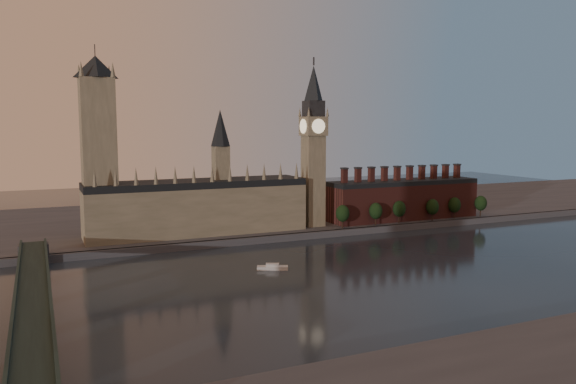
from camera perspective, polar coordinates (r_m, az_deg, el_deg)
name	(u,v)px	position (r m, az deg, el deg)	size (l,w,h in m)	color
ground	(400,273)	(267.96, 11.33, -8.12)	(900.00, 900.00, 0.00)	black
north_bank	(260,215)	(422.01, -2.84, -2.32)	(900.00, 182.00, 4.00)	#4A4A4F
palace_of_westminster	(198,204)	(339.80, -9.10, -1.23)	(130.00, 30.30, 74.00)	gray
victoria_tower	(98,142)	(326.89, -18.71, 4.79)	(24.00, 24.00, 108.00)	gray
big_ben	(313,144)	(358.92, 2.59, 4.91)	(15.00, 15.00, 107.00)	gray
chimney_block	(403,199)	(398.41, 11.58, -0.68)	(110.00, 25.00, 37.00)	#582521
embankment_tree_0	(343,213)	(354.54, 5.57, -2.18)	(8.60, 8.60, 14.88)	black
embankment_tree_1	(376,211)	(367.64, 8.90, -1.91)	(8.60, 8.60, 14.88)	black
embankment_tree_2	(399,209)	(379.69, 11.23, -1.69)	(8.60, 8.60, 14.88)	black
embankment_tree_3	(433,207)	(394.16, 14.47, -1.47)	(8.60, 8.60, 14.88)	black
embankment_tree_4	(455,205)	(407.86, 16.56, -1.27)	(8.60, 8.60, 14.88)	black
embankment_tree_5	(481,203)	(422.75, 18.99, -1.08)	(8.60, 8.60, 14.88)	black
westminster_bridge	(33,302)	(216.13, -24.47, -10.15)	(14.00, 200.00, 11.55)	#1E2E29
river_boat	(272,267)	(269.52, -1.59, -7.65)	(15.15, 9.72, 2.94)	silver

